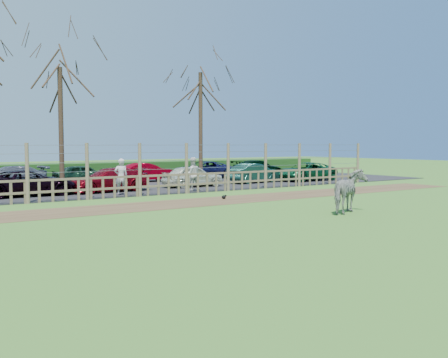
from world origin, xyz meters
TOP-DOWN VIEW (x-y plane):
  - ground at (0.00, 0.00)m, footprint 120.00×120.00m
  - dirt_strip at (0.00, 4.50)m, footprint 34.00×2.80m
  - asphalt at (0.00, 14.50)m, footprint 44.00×13.00m
  - hedge at (0.00, 21.50)m, footprint 46.00×2.00m
  - fence at (0.00, 8.00)m, footprint 30.16×0.16m
  - tree_mid at (-2.00, 13.50)m, footprint 4.80×4.80m
  - tree_right at (7.00, 14.00)m, footprint 4.80×4.80m
  - zebra at (3.75, -1.36)m, footprint 2.02×1.54m
  - visitor_a at (-0.59, 8.84)m, footprint 0.72×0.56m
  - visitor_b at (3.24, 8.70)m, footprint 0.95×0.81m
  - crow at (2.62, 4.89)m, footprint 0.24×0.18m
  - car_2 at (-4.29, 10.88)m, footprint 4.33×2.01m
  - car_3 at (-0.48, 10.73)m, footprint 4.24×1.96m
  - car_4 at (4.56, 10.88)m, footprint 3.55×1.50m
  - car_5 at (9.26, 11.31)m, footprint 3.77×1.71m
  - car_6 at (13.12, 10.72)m, footprint 4.36×2.09m
  - car_9 at (-4.23, 15.94)m, footprint 4.25×1.98m
  - car_10 at (-0.14, 15.63)m, footprint 3.60×1.61m
  - car_11 at (4.06, 15.86)m, footprint 3.68×1.39m
  - car_12 at (8.61, 16.36)m, footprint 4.34×2.03m
  - car_13 at (13.37, 16.17)m, footprint 4.20×1.84m

SIDE VIEW (x-z plane):
  - ground at x=0.00m, z-range 0.00..0.00m
  - dirt_strip at x=0.00m, z-range 0.00..0.01m
  - asphalt at x=0.00m, z-range 0.00..0.04m
  - crow at x=2.62m, z-range 0.00..0.19m
  - hedge at x=0.00m, z-range 0.00..1.10m
  - car_2 at x=-4.29m, z-range 0.04..1.24m
  - car_3 at x=-0.48m, z-range 0.04..1.24m
  - car_4 at x=4.56m, z-range 0.04..1.24m
  - car_5 at x=9.26m, z-range 0.04..1.24m
  - car_6 at x=13.12m, z-range 0.04..1.24m
  - car_9 at x=-4.23m, z-range 0.04..1.24m
  - car_10 at x=-0.14m, z-range 0.04..1.24m
  - car_11 at x=4.06m, z-range 0.04..1.24m
  - car_12 at x=8.61m, z-range 0.04..1.24m
  - car_13 at x=13.37m, z-range 0.04..1.24m
  - zebra at x=3.75m, z-range 0.00..1.55m
  - fence at x=0.00m, z-range -0.45..2.05m
  - visitor_a at x=-0.59m, z-range 0.04..1.76m
  - visitor_b at x=3.24m, z-range 0.04..1.76m
  - tree_mid at x=-2.00m, z-range 1.45..8.28m
  - tree_right at x=7.00m, z-range 1.57..8.92m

